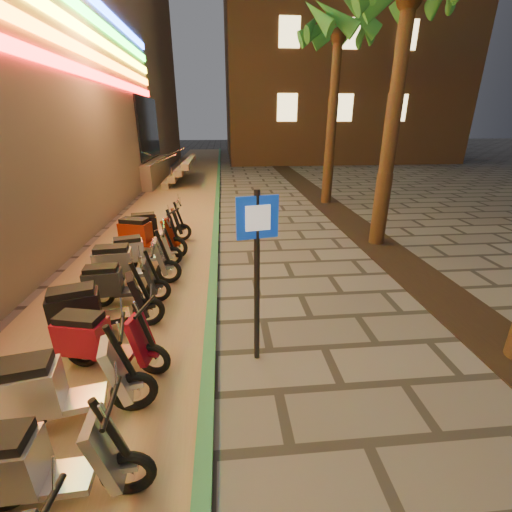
{
  "coord_description": "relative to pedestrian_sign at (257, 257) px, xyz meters",
  "views": [
    {
      "loc": [
        -0.6,
        -1.7,
        3.22
      ],
      "look_at": [
        -0.13,
        3.34,
        1.2
      ],
      "focal_mm": 24.0,
      "sensor_mm": 36.0,
      "label": 1
    }
  ],
  "objects": [
    {
      "name": "green_curb",
      "position": [
        -0.69,
        7.64,
        -1.54
      ],
      "size": [
        0.18,
        60.0,
        0.1
      ],
      "primitive_type": "cube",
      "color": "#296E40",
      "rests_on": "ground"
    },
    {
      "name": "apartment_block",
      "position": [
        9.21,
        29.64,
        10.91
      ],
      "size": [
        18.0,
        16.06,
        25.0
      ],
      "color": "brown",
      "rests_on": "ground"
    },
    {
      "name": "pedestrian_sign",
      "position": [
        0.0,
        0.0,
        0.0
      ],
      "size": [
        0.53,
        0.13,
        2.45
      ],
      "rotation": [
        0.0,
        0.0,
        0.2
      ],
      "color": "black",
      "rests_on": "ground"
    },
    {
      "name": "scooter_13",
      "position": [
        -2.35,
        5.18,
        -1.09
      ],
      "size": [
        1.61,
        0.76,
        1.14
      ],
      "rotation": [
        0.0,
        0.0,
        0.23
      ],
      "color": "black",
      "rests_on": "ground"
    },
    {
      "name": "scooter_6",
      "position": [
        -2.32,
        -0.98,
        -1.06
      ],
      "size": [
        1.72,
        0.78,
        1.21
      ],
      "rotation": [
        0.0,
        0.0,
        0.2
      ],
      "color": "black",
      "rests_on": "ground"
    },
    {
      "name": "scooter_9",
      "position": [
        -2.4,
        1.74,
        -1.13
      ],
      "size": [
        1.5,
        0.56,
        1.06
      ],
      "rotation": [
        0.0,
        0.0,
        0.1
      ],
      "color": "black",
      "rests_on": "ground"
    },
    {
      "name": "scooter_11",
      "position": [
        -2.34,
        3.36,
        -1.12
      ],
      "size": [
        1.5,
        0.77,
        1.06
      ],
      "rotation": [
        0.0,
        0.0,
        0.29
      ],
      "color": "black",
      "rests_on": "ground"
    },
    {
      "name": "scooter_5",
      "position": [
        -2.11,
        -1.86,
        -1.09
      ],
      "size": [
        1.62,
        0.57,
        1.14
      ],
      "rotation": [
        0.0,
        0.0,
        0.05
      ],
      "color": "black",
      "rests_on": "ground"
    },
    {
      "name": "scooter_7",
      "position": [
        -2.13,
        -0.04,
        -1.11
      ],
      "size": [
        1.55,
        0.74,
        1.09
      ],
      "rotation": [
        0.0,
        0.0,
        -0.24
      ],
      "color": "black",
      "rests_on": "ground"
    },
    {
      "name": "palm_d",
      "position": [
        3.81,
        9.64,
        4.36
      ],
      "size": [
        2.97,
        3.02,
        7.16
      ],
      "color": "#472D19",
      "rests_on": "ground"
    },
    {
      "name": "scooter_8",
      "position": [
        -2.46,
        0.76,
        -1.07
      ],
      "size": [
        1.67,
        0.88,
        1.18
      ],
      "rotation": [
        0.0,
        0.0,
        0.3
      ],
      "color": "black",
      "rests_on": "ground"
    },
    {
      "name": "scooter_12",
      "position": [
        -2.39,
        4.31,
        -1.05
      ],
      "size": [
        1.73,
        0.92,
        1.23
      ],
      "rotation": [
        0.0,
        0.0,
        -0.3
      ],
      "color": "black",
      "rests_on": "ground"
    },
    {
      "name": "planting_strip",
      "position": [
        3.81,
        2.64,
        -1.58
      ],
      "size": [
        1.2,
        40.0,
        0.02
      ],
      "primitive_type": "cube",
      "color": "black",
      "rests_on": "ground"
    },
    {
      "name": "parking_strip",
      "position": [
        -2.39,
        7.64,
        -1.58
      ],
      "size": [
        3.4,
        60.0,
        0.01
      ],
      "primitive_type": "cube",
      "color": "#8C7251",
      "rests_on": "ground"
    },
    {
      "name": "scooter_10",
      "position": [
        -2.4,
        2.51,
        -1.07
      ],
      "size": [
        1.69,
        0.66,
        1.19
      ],
      "rotation": [
        0.0,
        0.0,
        0.12
      ],
      "color": "black",
      "rests_on": "ground"
    }
  ]
}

